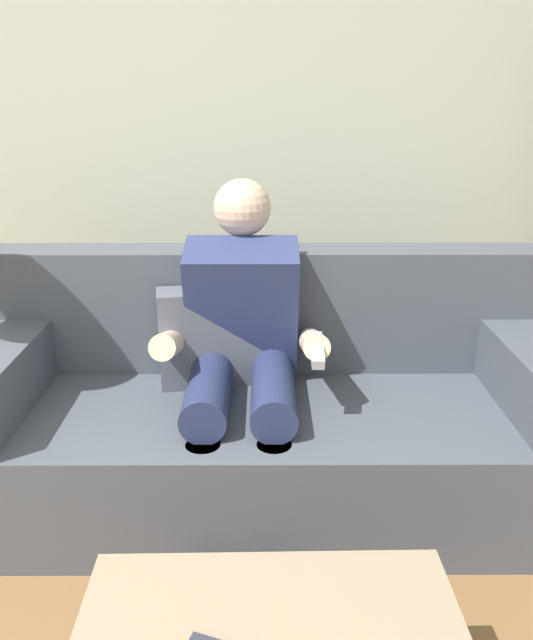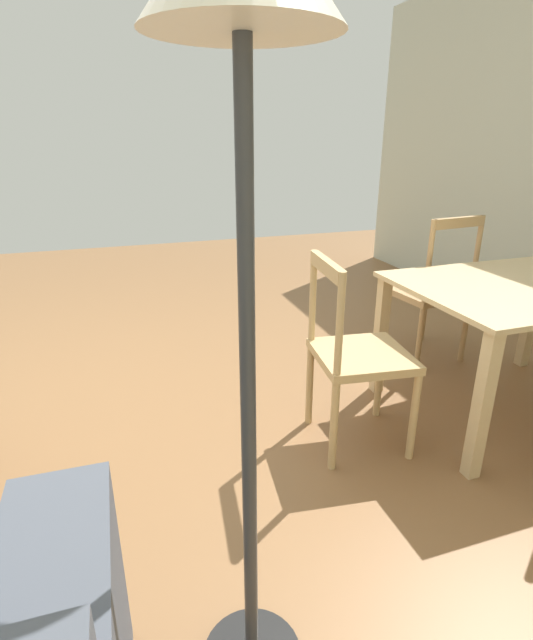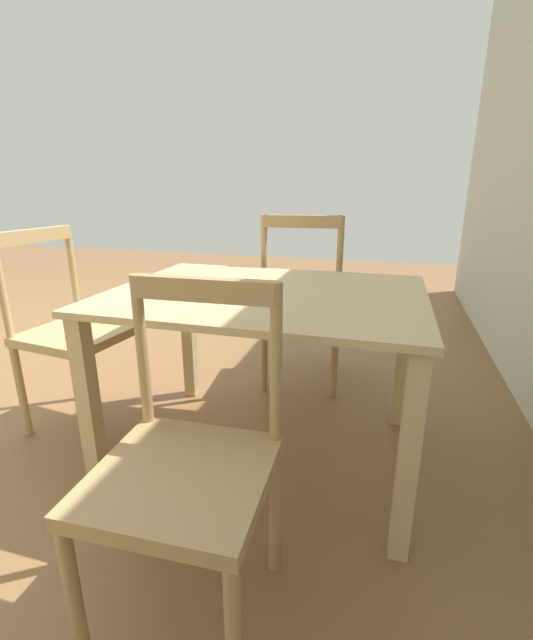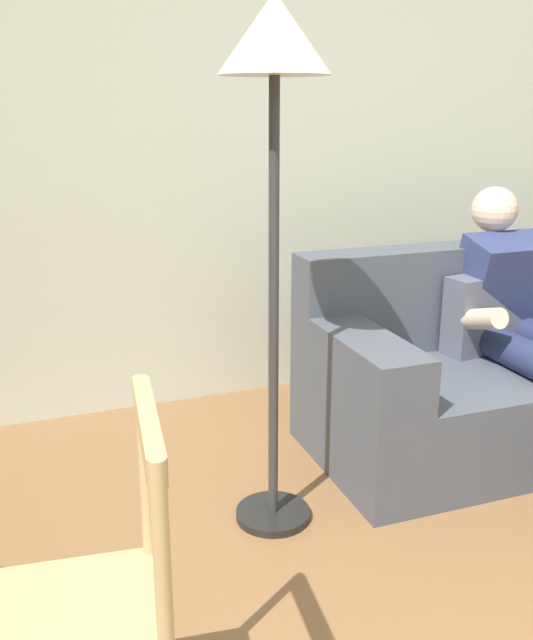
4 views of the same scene
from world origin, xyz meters
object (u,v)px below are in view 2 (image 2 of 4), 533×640
dining_table (520,305)px  floor_lamp (243,60)px  dining_chair_facing_couch (356,356)px  dining_chair_by_doorway (430,292)px

dining_table → floor_lamp: size_ratio=0.65×
dining_chair_facing_couch → floor_lamp: (0.77, 0.88, 1.08)m
dining_chair_facing_couch → floor_lamp: floor_lamp is taller
dining_table → dining_chair_facing_couch: bearing=-0.2°
dining_chair_facing_couch → floor_lamp: size_ratio=0.51×
dining_chair_facing_couch → floor_lamp: 1.59m
dining_table → floor_lamp: 2.12m
dining_chair_by_doorway → dining_table: bearing=89.7°
dining_chair_facing_couch → dining_chair_by_doorway: (-0.93, -0.72, 0.00)m
dining_table → dining_chair_by_doorway: bearing=-90.3°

